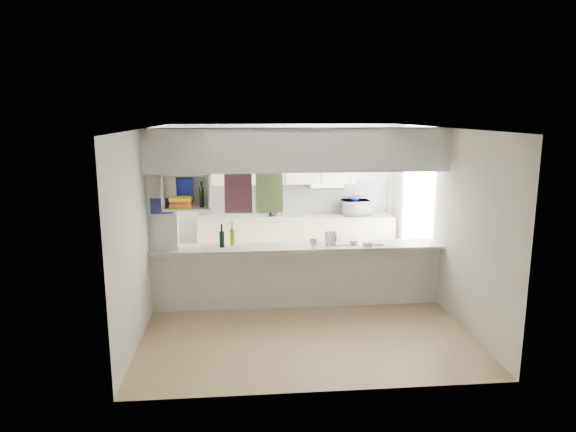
{
  "coord_description": "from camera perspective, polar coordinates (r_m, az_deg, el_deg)",
  "views": [
    {
      "loc": [
        -0.8,
        -7.14,
        2.81
      ],
      "look_at": [
        -0.1,
        0.5,
        1.26
      ],
      "focal_mm": 32.0,
      "sensor_mm": 36.0,
      "label": 1
    }
  ],
  "objects": [
    {
      "name": "ceiling",
      "position": [
        7.19,
        1.18,
        9.77
      ],
      "size": [
        4.8,
        4.8,
        0.0
      ],
      "primitive_type": "plane",
      "color": "white",
      "rests_on": "wall_back"
    },
    {
      "name": "microwave",
      "position": [
        9.68,
        7.57,
        0.93
      ],
      "size": [
        0.52,
        0.37,
        0.28
      ],
      "primitive_type": "imported",
      "rotation": [
        0.0,
        0.0,
        3.2
      ],
      "color": "white",
      "rests_on": "bench_top"
    },
    {
      "name": "servery_partition",
      "position": [
        7.26,
        -0.21,
        2.33
      ],
      "size": [
        4.2,
        0.5,
        2.6
      ],
      "color": "silver",
      "rests_on": "floor"
    },
    {
      "name": "dish_rack",
      "position": [
        7.54,
        5.02,
        -2.49
      ],
      "size": [
        0.42,
        0.35,
        0.2
      ],
      "rotation": [
        0.0,
        0.0,
        0.2
      ],
      "color": "silver",
      "rests_on": "breakfast_bar"
    },
    {
      "name": "cubby_shelf",
      "position": [
        7.21,
        -11.29,
        2.44
      ],
      "size": [
        0.65,
        0.35,
        0.5
      ],
      "color": "white",
      "rests_on": "bulkhead"
    },
    {
      "name": "wall_left",
      "position": [
        7.42,
        -15.21,
        -0.71
      ],
      "size": [
        0.0,
        4.8,
        4.8
      ],
      "primitive_type": "plane",
      "rotation": [
        1.57,
        0.0,
        1.57
      ],
      "color": "silver",
      "rests_on": "floor"
    },
    {
      "name": "bowl",
      "position": [
        9.67,
        7.34,
        1.96
      ],
      "size": [
        0.26,
        0.26,
        0.06
      ],
      "primitive_type": "imported",
      "color": "#0D1792",
      "rests_on": "microwave"
    },
    {
      "name": "kitchen_run",
      "position": [
        9.54,
        0.66,
        -0.56
      ],
      "size": [
        3.6,
        0.63,
        2.24
      ],
      "color": "beige",
      "rests_on": "floor"
    },
    {
      "name": "knife_block",
      "position": [
        9.52,
        -1.05,
        0.62
      ],
      "size": [
        0.12,
        0.1,
        0.2
      ],
      "primitive_type": "cube",
      "rotation": [
        0.0,
        0.0,
        0.19
      ],
      "color": "#4C351A",
      "rests_on": "bench_top"
    },
    {
      "name": "cup",
      "position": [
        7.41,
        2.81,
        -2.89
      ],
      "size": [
        0.13,
        0.13,
        0.09
      ],
      "primitive_type": "imported",
      "rotation": [
        0.0,
        0.0,
        -0.17
      ],
      "color": "white",
      "rests_on": "dish_rack"
    },
    {
      "name": "wall_right",
      "position": [
        7.86,
        16.54,
        -0.12
      ],
      "size": [
        0.0,
        4.8,
        4.8
      ],
      "primitive_type": "plane",
      "rotation": [
        1.57,
        0.0,
        -1.57
      ],
      "color": "silver",
      "rests_on": "floor"
    },
    {
      "name": "floor",
      "position": [
        7.72,
        1.1,
        -9.91
      ],
      "size": [
        4.8,
        4.8,
        0.0
      ],
      "primitive_type": "plane",
      "color": "tan",
      "rests_on": "ground"
    },
    {
      "name": "plastic_tubs",
      "position": [
        7.52,
        8.0,
        -3.0
      ],
      "size": [
        0.48,
        0.21,
        0.06
      ],
      "color": "silver",
      "rests_on": "breakfast_bar"
    },
    {
      "name": "wall_back",
      "position": [
        9.7,
        -0.44,
        2.49
      ],
      "size": [
        4.2,
        0.0,
        4.2
      ],
      "primitive_type": "plane",
      "rotation": [
        1.57,
        0.0,
        0.0
      ],
      "color": "silver",
      "rests_on": "floor"
    },
    {
      "name": "wine_bottles",
      "position": [
        7.4,
        -6.75,
        -2.39
      ],
      "size": [
        0.22,
        0.15,
        0.36
      ],
      "color": "black",
      "rests_on": "breakfast_bar"
    },
    {
      "name": "utensil_jar",
      "position": [
        9.49,
        -1.85,
        0.39
      ],
      "size": [
        0.1,
        0.1,
        0.14
      ],
      "primitive_type": "cylinder",
      "color": "black",
      "rests_on": "bench_top"
    }
  ]
}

